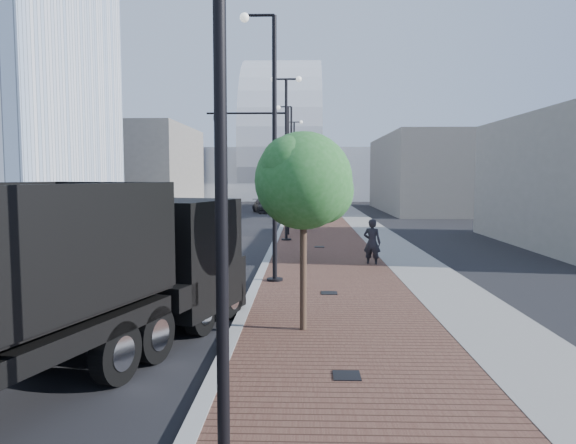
{
  "coord_description": "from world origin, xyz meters",
  "views": [
    {
      "loc": [
        1.62,
        -8.61,
        3.75
      ],
      "look_at": [
        1.0,
        12.0,
        2.0
      ],
      "focal_mm": 33.82,
      "sensor_mm": 36.0,
      "label": 1
    }
  ],
  "objects": [
    {
      "name": "commercial_block_ne",
      "position": [
        16.0,
        50.0,
        4.0
      ],
      "size": [
        12.0,
        22.0,
        8.0
      ],
      "primitive_type": "cube",
      "color": "#66625C",
      "rests_on": "ground"
    },
    {
      "name": "concrete_strip",
      "position": [
        6.2,
        40.0,
        0.07
      ],
      "size": [
        2.4,
        140.0,
        0.13
      ],
      "primitive_type": "cube",
      "color": "slate",
      "rests_on": "ground"
    },
    {
      "name": "dark_car_mid",
      "position": [
        -5.55,
        36.44,
        0.57
      ],
      "size": [
        2.75,
        4.43,
        1.14
      ],
      "primitive_type": "imported",
      "rotation": [
        0.0,
        0.0,
        0.22
      ],
      "color": "black",
      "rests_on": "ground"
    },
    {
      "name": "streetlight_2",
      "position": [
        0.6,
        22.0,
        4.82
      ],
      "size": [
        1.72,
        0.56,
        9.28
      ],
      "color": "black",
      "rests_on": "ground"
    },
    {
      "name": "streetlight_4",
      "position": [
        0.6,
        46.0,
        4.82
      ],
      "size": [
        1.72,
        0.56,
        9.28
      ],
      "color": "black",
      "rests_on": "ground"
    },
    {
      "name": "commercial_block_nw",
      "position": [
        -20.0,
        60.0,
        5.0
      ],
      "size": [
        14.0,
        20.0,
        10.0
      ],
      "primitive_type": "cube",
      "color": "#67635C",
      "rests_on": "ground"
    },
    {
      "name": "convention_center",
      "position": [
        -2.0,
        85.0,
        6.0
      ],
      "size": [
        50.0,
        30.0,
        50.0
      ],
      "color": "#B4B9BF",
      "rests_on": "ground"
    },
    {
      "name": "tree_0",
      "position": [
        1.65,
        4.02,
        3.63
      ],
      "size": [
        2.34,
        2.28,
        4.78
      ],
      "color": "#382619",
      "rests_on": "ground"
    },
    {
      "name": "streetlight_1",
      "position": [
        0.49,
        10.0,
        4.34
      ],
      "size": [
        1.44,
        0.56,
        9.21
      ],
      "color": "black",
      "rests_on": "ground"
    },
    {
      "name": "utility_cover_0",
      "position": [
        2.4,
        1.0,
        0.13
      ],
      "size": [
        0.5,
        0.5,
        0.02
      ],
      "primitive_type": "cube",
      "color": "black",
      "rests_on": "sidewalk"
    },
    {
      "name": "traffic_mast",
      "position": [
        -0.3,
        25.0,
        4.98
      ],
      "size": [
        5.09,
        0.2,
        8.0
      ],
      "color": "black",
      "rests_on": "ground"
    },
    {
      "name": "ground",
      "position": [
        0.0,
        0.0,
        0.0
      ],
      "size": [
        220.0,
        220.0,
        0.0
      ],
      "primitive_type": "plane",
      "color": "black"
    },
    {
      "name": "sidewalk",
      "position": [
        3.5,
        40.0,
        0.06
      ],
      "size": [
        7.0,
        140.0,
        0.12
      ],
      "primitive_type": "cube",
      "color": "#4C2D23",
      "rests_on": "ground"
    },
    {
      "name": "tree_3",
      "position": [
        1.65,
        39.02,
        3.72
      ],
      "size": [
        2.59,
        2.58,
        5.02
      ],
      "color": "#382619",
      "rests_on": "ground"
    },
    {
      "name": "utility_cover_2",
      "position": [
        2.4,
        19.0,
        0.13
      ],
      "size": [
        0.5,
        0.5,
        0.02
      ],
      "primitive_type": "cube",
      "color": "black",
      "rests_on": "sidewalk"
    },
    {
      "name": "white_sedan",
      "position": [
        -3.61,
        23.02,
        0.82
      ],
      "size": [
        2.44,
        5.18,
        1.64
      ],
      "primitive_type": "imported",
      "rotation": [
        0.0,
        0.0,
        -0.14
      ],
      "color": "white",
      "rests_on": "ground"
    },
    {
      "name": "streetlight_0",
      "position": [
        0.6,
        -2.0,
        4.82
      ],
      "size": [
        1.72,
        0.56,
        9.28
      ],
      "color": "black",
      "rests_on": "ground"
    },
    {
      "name": "pedestrian",
      "position": [
        4.44,
        13.77,
        1.0
      ],
      "size": [
        0.85,
        0.71,
        2.0
      ],
      "primitive_type": "imported",
      "rotation": [
        0.0,
        0.0,
        2.78
      ],
      "color": "black",
      "rests_on": "ground"
    },
    {
      "name": "dump_truck",
      "position": [
        -2.68,
        1.58,
        1.53
      ],
      "size": [
        6.51,
        13.79,
        3.63
      ],
      "rotation": [
        0.0,
        0.0,
        -0.3
      ],
      "color": "black",
      "rests_on": "ground"
    },
    {
      "name": "tree_1",
      "position": [
        1.65,
        15.02,
        3.69
      ],
      "size": [
        2.76,
        2.76,
        5.08
      ],
      "color": "#382619",
      "rests_on": "ground"
    },
    {
      "name": "curb",
      "position": [
        0.0,
        40.0,
        0.07
      ],
      "size": [
        0.3,
        140.0,
        0.14
      ],
      "primitive_type": "cube",
      "color": "gray",
      "rests_on": "ground"
    },
    {
      "name": "streetlight_3",
      "position": [
        0.49,
        34.0,
        4.34
      ],
      "size": [
        1.44,
        0.56,
        9.21
      ],
      "color": "black",
      "rests_on": "ground"
    },
    {
      "name": "tree_2",
      "position": [
        1.65,
        27.02,
        3.86
      ],
      "size": [
        2.36,
        2.3,
        5.03
      ],
      "color": "#382619",
      "rests_on": "ground"
    },
    {
      "name": "utility_cover_1",
      "position": [
        2.4,
        8.0,
        0.13
      ],
      "size": [
        0.5,
        0.5,
        0.02
      ],
      "primitive_type": "cube",
      "color": "black",
      "rests_on": "sidewalk"
    },
    {
      "name": "west_sidewalk",
      "position": [
        -13.0,
        40.0,
        0.06
      ],
      "size": [
        4.0,
        140.0,
        0.12
      ],
      "primitive_type": "cube",
      "color": "slate",
      "rests_on": "ground"
    },
    {
      "name": "dark_car_far",
      "position": [
        -2.48,
        47.1,
        0.69
      ],
      "size": [
        3.15,
        5.13,
        1.39
      ],
      "primitive_type": "imported",
      "rotation": [
        0.0,
        0.0,
        0.27
      ],
      "color": "black",
      "rests_on": "ground"
    }
  ]
}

